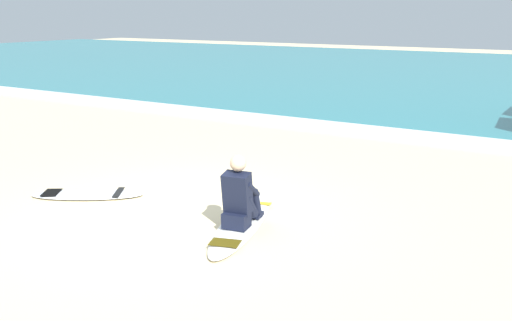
# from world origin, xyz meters

# --- Properties ---
(ground_plane) EXTENTS (80.00, 80.00, 0.00)m
(ground_plane) POSITION_xyz_m (0.00, 0.00, 0.00)
(ground_plane) COLOR beige
(sea) EXTENTS (80.00, 28.00, 0.10)m
(sea) POSITION_xyz_m (0.00, 20.36, 0.05)
(sea) COLOR teal
(sea) RESTS_ON ground
(breaking_foam) EXTENTS (80.00, 0.90, 0.11)m
(breaking_foam) POSITION_xyz_m (0.00, 6.66, 0.06)
(breaking_foam) COLOR white
(breaking_foam) RESTS_ON ground
(surfboard_main) EXTENTS (1.26, 2.58, 0.08)m
(surfboard_main) POSITION_xyz_m (1.03, 0.18, 0.04)
(surfboard_main) COLOR white
(surfboard_main) RESTS_ON ground
(surfer_seated) EXTENTS (0.45, 0.75, 0.95)m
(surfer_seated) POSITION_xyz_m (1.10, 0.01, 0.44)
(surfer_seated) COLOR black
(surfer_seated) RESTS_ON surfboard_main
(surfboard_spare_near) EXTENTS (1.74, 1.36, 0.08)m
(surfboard_spare_near) POSITION_xyz_m (-1.66, -0.07, 0.04)
(surfboard_spare_near) COLOR silver
(surfboard_spare_near) RESTS_ON ground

